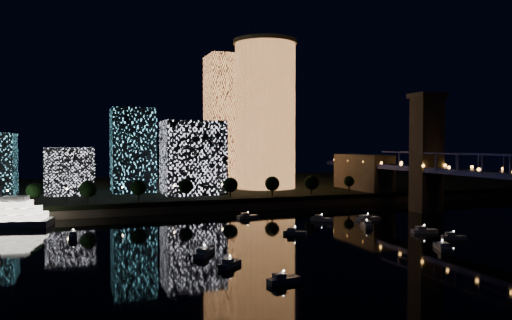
{
  "coord_description": "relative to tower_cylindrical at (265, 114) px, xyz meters",
  "views": [
    {
      "loc": [
        -73.15,
        -123.85,
        29.24
      ],
      "look_at": [
        -9.62,
        55.0,
        22.62
      ],
      "focal_mm": 35.0,
      "sensor_mm": 36.0,
      "label": 1
    }
  ],
  "objects": [
    {
      "name": "midrise_blocks",
      "position": [
        -76.28,
        -2.53,
        -22.45
      ],
      "size": [
        113.09,
        46.69,
        41.03
      ],
      "color": "silver",
      "rests_on": "far_bank"
    },
    {
      "name": "far_bank",
      "position": [
        -20.5,
        34.78,
        -41.82
      ],
      "size": [
        420.0,
        160.0,
        5.0
      ],
      "primitive_type": "cube",
      "color": "black",
      "rests_on": "ground"
    },
    {
      "name": "tower_rectangular",
      "position": [
        -13.96,
        23.02,
        -2.67
      ],
      "size": [
        23.04,
        23.04,
        73.3
      ],
      "primitive_type": "cube",
      "color": "#FF9A51",
      "rests_on": "far_bank"
    },
    {
      "name": "seawall",
      "position": [
        -20.5,
        -43.22,
        -42.82
      ],
      "size": [
        420.0,
        6.0,
        3.0
      ],
      "primitive_type": "cube",
      "color": "#6B5E4C",
      "rests_on": "ground"
    },
    {
      "name": "street_lamps",
      "position": [
        -54.5,
        -31.22,
        -35.3
      ],
      "size": [
        132.7,
        0.7,
        5.65
      ],
      "color": "black",
      "rests_on": "far_bank"
    },
    {
      "name": "motorboats",
      "position": [
        -23.57,
        -109.41,
        -43.51
      ],
      "size": [
        113.08,
        90.57,
        2.78
      ],
      "color": "silver",
      "rests_on": "ground"
    },
    {
      "name": "esplanade_trees",
      "position": [
        -50.71,
        -37.22,
        -33.85
      ],
      "size": [
        165.65,
        6.98,
        8.99
      ],
      "color": "black",
      "rests_on": "far_bank"
    },
    {
      "name": "ground",
      "position": [
        -20.5,
        -125.22,
        -44.32
      ],
      "size": [
        520.0,
        520.0,
        0.0
      ],
      "primitive_type": "plane",
      "color": "black",
      "rests_on": "ground"
    },
    {
      "name": "tower_cylindrical",
      "position": [
        0.0,
        0.0,
        0.0
      ],
      "size": [
        34.0,
        34.0,
        78.39
      ],
      "color": "#FF9A51",
      "rests_on": "far_bank"
    }
  ]
}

